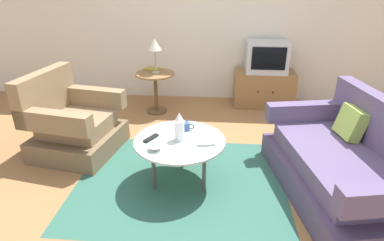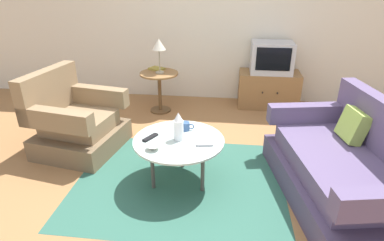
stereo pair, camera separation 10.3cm
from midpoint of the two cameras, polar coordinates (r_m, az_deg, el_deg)
name	(u,v)px [view 1 (the left image)]	position (r m, az deg, el deg)	size (l,w,h in m)	color
ground_plane	(195,177)	(3.29, -0.38, -9.93)	(16.00, 16.00, 0.00)	olive
back_wall	(207,10)	(5.05, 2.04, 18.89)	(9.00, 0.12, 2.70)	beige
area_rug	(180,182)	(3.23, -2.99, -10.72)	(2.01, 1.64, 0.00)	#2D5B4C
armchair	(73,125)	(3.86, -21.00, -0.79)	(0.96, 1.00, 0.91)	brown
couch	(345,166)	(3.21, 24.52, -7.31)	(1.17, 1.73, 0.87)	#4B3E5C
coffee_table	(180,143)	(3.00, -3.17, -4.03)	(0.84, 0.84, 0.47)	#B2C6C1
side_table	(155,84)	(4.64, -7.11, 6.43)	(0.54, 0.54, 0.58)	olive
tv_stand	(263,88)	(5.00, 11.93, 5.55)	(0.88, 0.47, 0.53)	olive
television	(267,57)	(4.87, 12.44, 10.92)	(0.59, 0.43, 0.44)	#B7B7BC
table_lamp	(155,46)	(4.49, -7.27, 12.88)	(0.19, 0.19, 0.47)	#9E937A
vase	(179,127)	(2.92, -3.25, -1.17)	(0.09, 0.09, 0.27)	white
mug	(186,126)	(3.13, -2.03, -1.04)	(0.13, 0.08, 0.08)	#335184
bowl	(155,148)	(2.82, -7.58, -4.85)	(0.12, 0.12, 0.04)	silver
tv_remote_dark	(151,138)	(3.01, -8.21, -3.11)	(0.12, 0.17, 0.02)	black
tv_remote_silver	(206,144)	(2.88, 1.51, -4.23)	(0.16, 0.07, 0.02)	#B2B2B7
book	(152,69)	(4.74, -7.62, 8.99)	(0.26, 0.23, 0.03)	olive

